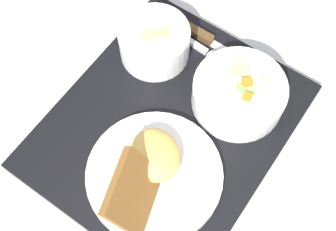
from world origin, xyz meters
TOP-DOWN VIEW (x-y plane):
  - ground_plane at (0.00, 0.00)m, footprint 4.00×4.00m
  - serving_tray at (0.00, 0.00)m, footprint 0.40×0.34m
  - bowl_salad at (-0.10, 0.06)m, footprint 0.14×0.14m
  - bowl_soup at (-0.09, -0.09)m, footprint 0.11×0.11m
  - plate_main at (0.08, 0.03)m, footprint 0.20×0.20m
  - knife at (-0.16, -0.05)m, footprint 0.02×0.19m
  - spoon at (-0.14, -0.02)m, footprint 0.04×0.14m

SIDE VIEW (x-z plane):
  - ground_plane at x=0.00m, z-range 0.00..0.00m
  - serving_tray at x=0.00m, z-range 0.00..0.02m
  - spoon at x=-0.14m, z-range 0.02..0.03m
  - knife at x=-0.16m, z-range 0.01..0.03m
  - plate_main at x=0.08m, z-range -0.01..0.08m
  - bowl_salad at x=-0.10m, z-range 0.02..0.07m
  - bowl_soup at x=-0.09m, z-range 0.02..0.08m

